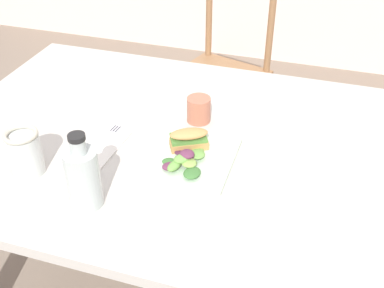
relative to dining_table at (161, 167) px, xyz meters
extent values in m
plane|color=#7A6B5B|center=(-0.15, 0.01, -0.63)|extent=(8.77, 8.77, 0.00)
cube|color=#BCB7AD|center=(0.00, 0.00, 0.10)|extent=(1.29, 0.97, 0.03)
cube|color=#2D2D33|center=(-0.57, 0.42, -0.27)|extent=(0.07, 0.07, 0.71)
cube|color=#2D2D33|center=(0.57, 0.42, -0.27)|extent=(0.07, 0.07, 0.71)
cylinder|color=#8E6642|center=(-0.28, 0.85, -0.41)|extent=(0.03, 0.03, 0.43)
cylinder|color=#8E6642|center=(0.04, 0.75, -0.41)|extent=(0.03, 0.03, 0.43)
cylinder|color=#8E6642|center=(-0.19, 1.17, -0.41)|extent=(0.03, 0.03, 0.43)
cylinder|color=#8E6642|center=(0.14, 1.07, -0.41)|extent=(0.03, 0.03, 0.43)
cube|color=#8E6642|center=(-0.07, 0.96, -0.19)|extent=(0.50, 0.50, 0.02)
cylinder|color=#8E6642|center=(-0.18, 1.18, 0.03)|extent=(0.03, 0.03, 0.42)
cylinder|color=#8E6642|center=(0.14, 1.08, 0.03)|extent=(0.03, 0.03, 0.42)
cube|color=beige|center=(0.11, -0.08, 0.12)|extent=(0.25, 0.25, 0.01)
cube|color=tan|center=(0.10, -0.04, 0.14)|extent=(0.11, 0.09, 0.02)
cube|color=#518438|center=(0.10, -0.04, 0.15)|extent=(0.11, 0.09, 0.01)
ellipsoid|color=tan|center=(0.10, -0.04, 0.17)|extent=(0.11, 0.09, 0.02)
ellipsoid|color=#6B9E47|center=(0.13, -0.06, 0.13)|extent=(0.04, 0.05, 0.01)
ellipsoid|color=#4C2338|center=(0.10, -0.09, 0.13)|extent=(0.06, 0.03, 0.01)
ellipsoid|color=#3D7033|center=(0.15, -0.16, 0.13)|extent=(0.05, 0.06, 0.01)
ellipsoid|color=#602D47|center=(0.12, -0.12, 0.14)|extent=(0.05, 0.05, 0.01)
ellipsoid|color=#602D47|center=(0.08, -0.15, 0.13)|extent=(0.05, 0.05, 0.01)
ellipsoid|color=#6B9E47|center=(0.10, -0.15, 0.14)|extent=(0.04, 0.06, 0.02)
ellipsoid|color=#84A84C|center=(0.13, -0.13, 0.14)|extent=(0.06, 0.06, 0.01)
ellipsoid|color=#6B9E47|center=(0.14, -0.08, 0.14)|extent=(0.05, 0.05, 0.01)
ellipsoid|color=#6B9E47|center=(0.11, -0.13, 0.15)|extent=(0.05, 0.06, 0.02)
ellipsoid|color=#3D7033|center=(0.08, -0.13, 0.13)|extent=(0.04, 0.04, 0.01)
ellipsoid|color=#602D47|center=(0.12, -0.11, 0.16)|extent=(0.05, 0.05, 0.02)
cube|color=silver|center=(-0.14, -0.09, 0.12)|extent=(0.12, 0.22, 0.00)
cube|color=silver|center=(-0.14, -0.11, 0.12)|extent=(0.03, 0.14, 0.00)
cube|color=silver|center=(-0.13, -0.02, 0.12)|extent=(0.03, 0.05, 0.00)
cube|color=#38383D|center=(-0.12, -0.02, 0.12)|extent=(0.01, 0.03, 0.00)
cube|color=#38383D|center=(-0.13, -0.01, 0.12)|extent=(0.01, 0.03, 0.00)
cube|color=#38383D|center=(-0.14, -0.01, 0.12)|extent=(0.01, 0.03, 0.00)
cylinder|color=black|center=(-0.06, -0.32, 0.17)|extent=(0.07, 0.07, 0.10)
cylinder|color=#B2BCB7|center=(-0.06, -0.32, 0.19)|extent=(0.08, 0.08, 0.15)
cylinder|color=#B2BCB7|center=(-0.06, -0.32, 0.28)|extent=(0.04, 0.04, 0.04)
cylinder|color=black|center=(-0.06, -0.32, 0.31)|extent=(0.04, 0.04, 0.01)
cylinder|color=#C67528|center=(-0.27, -0.25, 0.16)|extent=(0.08, 0.08, 0.09)
cylinder|color=silver|center=(-0.27, -0.25, 0.17)|extent=(0.08, 0.08, 0.11)
torus|color=#B7B29E|center=(-0.27, -0.25, 0.23)|extent=(0.09, 0.09, 0.01)
cylinder|color=#B2664C|center=(0.08, 0.11, 0.15)|extent=(0.07, 0.07, 0.08)
camera|label=1|loc=(0.43, -1.05, 0.89)|focal=44.53mm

